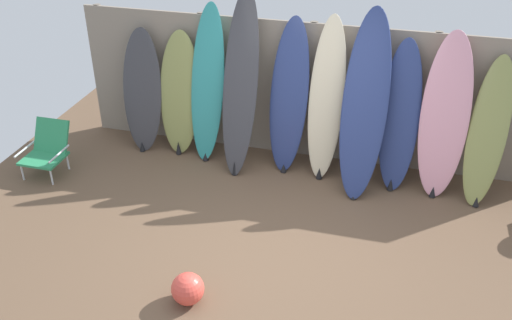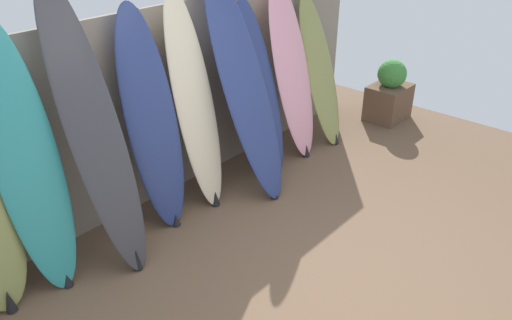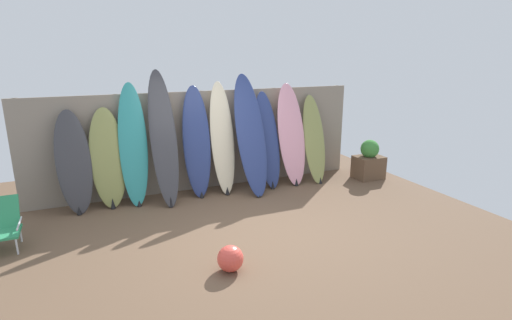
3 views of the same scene
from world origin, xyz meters
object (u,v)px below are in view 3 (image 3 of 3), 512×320
(surfboard_navy_6, at_px, (251,135))
(surfboard_pink_8, at_px, (291,135))
(surfboard_cream_5, at_px, (222,139))
(surfboard_olive_9, at_px, (314,139))
(surfboard_olive_1, at_px, (108,159))
(surfboard_teal_2, at_px, (133,146))
(surfboard_navy_4, at_px, (197,142))
(planter_box, at_px, (369,162))
(surfboard_charcoal_3, at_px, (164,139))
(surfboard_charcoal_0, at_px, (74,163))
(surfboard_navy_7, at_px, (268,141))
(beach_ball, at_px, (230,259))

(surfboard_navy_6, relative_size, surfboard_pink_8, 1.11)
(surfboard_cream_5, distance_m, surfboard_olive_9, 1.87)
(surfboard_olive_1, height_order, surfboard_navy_6, surfboard_navy_6)
(surfboard_teal_2, bearing_deg, surfboard_navy_4, -0.97)
(surfboard_olive_1, height_order, planter_box, surfboard_olive_1)
(surfboard_olive_1, xyz_separation_m, surfboard_teal_2, (0.40, -0.04, 0.19))
(surfboard_navy_6, bearing_deg, surfboard_charcoal_3, 176.86)
(surfboard_olive_1, height_order, surfboard_navy_4, surfboard_navy_4)
(surfboard_charcoal_3, bearing_deg, surfboard_navy_4, 10.92)
(surfboard_olive_1, xyz_separation_m, surfboard_pink_8, (3.30, -0.10, 0.14))
(surfboard_charcoal_0, distance_m, surfboard_navy_7, 3.31)
(surfboard_teal_2, bearing_deg, surfboard_navy_6, -6.14)
(surfboard_cream_5, bearing_deg, surfboard_pink_8, -1.03)
(surfboard_navy_7, bearing_deg, beach_ball, -122.99)
(surfboard_olive_1, xyz_separation_m, beach_ball, (1.11, -2.71, -0.65))
(surfboard_charcoal_0, bearing_deg, planter_box, -4.75)
(surfboard_olive_9, height_order, planter_box, surfboard_olive_9)
(surfboard_olive_1, bearing_deg, surfboard_navy_4, -2.22)
(surfboard_charcoal_3, bearing_deg, surfboard_olive_1, 169.06)
(surfboard_charcoal_3, height_order, beach_ball, surfboard_charcoal_3)
(surfboard_teal_2, distance_m, surfboard_navy_7, 2.40)
(surfboard_charcoal_0, relative_size, surfboard_navy_6, 0.77)
(surfboard_charcoal_0, height_order, surfboard_teal_2, surfboard_teal_2)
(surfboard_charcoal_0, relative_size, surfboard_olive_1, 1.00)
(surfboard_pink_8, bearing_deg, beach_ball, -130.02)
(surfboard_cream_5, height_order, surfboard_navy_6, surfboard_navy_6)
(surfboard_cream_5, relative_size, surfboard_pink_8, 1.04)
(surfboard_olive_1, bearing_deg, surfboard_charcoal_0, -174.53)
(surfboard_navy_7, bearing_deg, surfboard_cream_5, 178.68)
(surfboard_navy_7, distance_m, planter_box, 2.16)
(surfboard_navy_7, relative_size, surfboard_olive_9, 1.06)
(surfboard_navy_4, xyz_separation_m, surfboard_navy_7, (1.34, -0.04, -0.08))
(surfboard_olive_1, relative_size, surfboard_teal_2, 0.81)
(surfboard_charcoal_0, relative_size, surfboard_cream_5, 0.82)
(beach_ball, bearing_deg, surfboard_navy_4, 82.35)
(surfboard_teal_2, bearing_deg, surfboard_charcoal_3, -15.47)
(surfboard_charcoal_3, relative_size, planter_box, 2.79)
(surfboard_charcoal_3, distance_m, surfboard_navy_6, 1.52)
(surfboard_teal_2, height_order, surfboard_navy_6, surfboard_navy_6)
(surfboard_teal_2, xyz_separation_m, beach_ball, (0.70, -2.67, -0.84))
(surfboard_cream_5, xyz_separation_m, surfboard_navy_7, (0.88, -0.02, -0.11))
(surfboard_charcoal_3, distance_m, surfboard_olive_9, 2.92)
(surfboard_cream_5, height_order, planter_box, surfboard_cream_5)
(beach_ball, bearing_deg, surfboard_navy_7, 57.01)
(surfboard_navy_4, bearing_deg, surfboard_charcoal_0, 179.76)
(surfboard_navy_7, distance_m, surfboard_olive_9, 0.98)
(surfboard_cream_5, xyz_separation_m, surfboard_pink_8, (1.37, -0.02, -0.03))
(surfboard_cream_5, relative_size, planter_box, 2.51)
(surfboard_teal_2, xyz_separation_m, surfboard_olive_9, (3.38, -0.09, -0.17))
(surfboard_charcoal_3, distance_m, beach_ball, 2.71)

